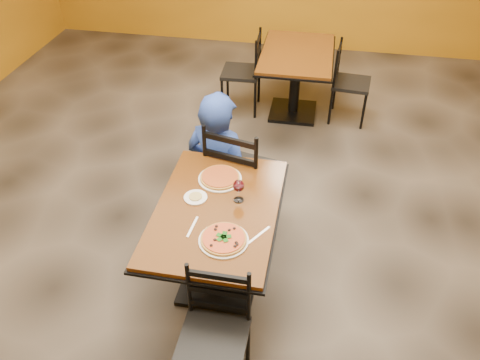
% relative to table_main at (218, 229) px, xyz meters
% --- Properties ---
extents(floor, '(7.00, 8.00, 0.01)m').
position_rel_table_main_xyz_m(floor, '(0.00, 0.50, -0.56)').
color(floor, black).
rests_on(floor, ground).
extents(table_main, '(0.83, 1.23, 0.75)m').
position_rel_table_main_xyz_m(table_main, '(0.00, 0.00, 0.00)').
color(table_main, '#63350F').
rests_on(table_main, floor).
extents(table_second, '(0.79, 1.17, 0.75)m').
position_rel_table_main_xyz_m(table_second, '(0.29, 2.59, -0.00)').
color(table_second, '#63350F').
rests_on(table_second, floor).
extents(chair_main_near, '(0.39, 0.39, 0.86)m').
position_rel_table_main_xyz_m(chair_main_near, '(0.15, -0.78, -0.13)').
color(chair_main_near, black).
rests_on(chair_main_near, floor).
extents(chair_main_far, '(0.55, 0.55, 1.01)m').
position_rel_table_main_xyz_m(chair_main_far, '(0.03, 0.73, -0.05)').
color(chair_main_far, black).
rests_on(chair_main_far, floor).
extents(chair_second_left, '(0.43, 0.43, 0.91)m').
position_rel_table_main_xyz_m(chair_second_left, '(-0.32, 2.59, -0.10)').
color(chair_second_left, black).
rests_on(chair_second_left, floor).
extents(chair_second_right, '(0.43, 0.43, 0.87)m').
position_rel_table_main_xyz_m(chair_second_right, '(0.90, 2.59, -0.12)').
color(chair_second_right, black).
rests_on(chair_second_right, floor).
extents(diner, '(0.68, 0.55, 1.17)m').
position_rel_table_main_xyz_m(diner, '(-0.17, 0.80, 0.03)').
color(diner, navy).
rests_on(diner, floor).
extents(plate_main, '(0.31, 0.31, 0.01)m').
position_rel_table_main_xyz_m(plate_main, '(0.11, -0.28, 0.20)').
color(plate_main, white).
rests_on(plate_main, table_main).
extents(pizza_main, '(0.28, 0.28, 0.02)m').
position_rel_table_main_xyz_m(pizza_main, '(0.11, -0.28, 0.21)').
color(pizza_main, maroon).
rests_on(pizza_main, plate_main).
extents(plate_far, '(0.31, 0.31, 0.01)m').
position_rel_table_main_xyz_m(plate_far, '(-0.05, 0.30, 0.20)').
color(plate_far, white).
rests_on(plate_far, table_main).
extents(pizza_far, '(0.28, 0.28, 0.02)m').
position_rel_table_main_xyz_m(pizza_far, '(-0.05, 0.30, 0.21)').
color(pizza_far, '#AF5B21').
rests_on(pizza_far, plate_far).
extents(side_plate, '(0.16, 0.16, 0.01)m').
position_rel_table_main_xyz_m(side_plate, '(-0.16, 0.07, 0.20)').
color(side_plate, white).
rests_on(side_plate, table_main).
extents(dip, '(0.09, 0.09, 0.01)m').
position_rel_table_main_xyz_m(dip, '(-0.16, 0.07, 0.21)').
color(dip, tan).
rests_on(dip, side_plate).
extents(wine_glass, '(0.08, 0.08, 0.18)m').
position_rel_table_main_xyz_m(wine_glass, '(0.13, 0.11, 0.28)').
color(wine_glass, white).
rests_on(wine_glass, table_main).
extents(fork, '(0.03, 0.19, 0.00)m').
position_rel_table_main_xyz_m(fork, '(-0.11, -0.20, 0.20)').
color(fork, silver).
rests_on(fork, table_main).
extents(knife, '(0.12, 0.18, 0.00)m').
position_rel_table_main_xyz_m(knife, '(0.31, -0.20, 0.20)').
color(knife, silver).
rests_on(knife, table_main).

